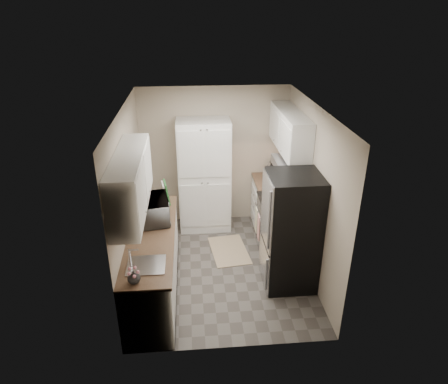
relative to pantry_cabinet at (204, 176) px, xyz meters
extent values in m
plane|color=#56514C|center=(0.20, -1.32, -1.00)|extent=(3.20, 3.20, 0.00)
cube|color=#BDAF99|center=(0.20, 0.28, 0.25)|extent=(2.60, 0.04, 2.50)
cube|color=#BDAF99|center=(0.20, -2.92, 0.25)|extent=(2.60, 0.04, 2.50)
cube|color=#BDAF99|center=(-1.10, -1.32, 0.25)|extent=(0.04, 3.20, 2.50)
cube|color=#BDAF99|center=(1.50, -1.32, 0.25)|extent=(0.04, 3.20, 2.50)
cube|color=white|center=(0.20, -1.32, 1.50)|extent=(2.60, 3.20, 0.04)
cube|color=white|center=(-0.93, -2.07, 0.83)|extent=(0.33, 1.60, 0.70)
cube|color=white|center=(1.33, -0.50, 0.89)|extent=(0.33, 1.55, 0.58)
cube|color=#99999E|center=(1.27, -0.93, 0.52)|extent=(0.45, 0.76, 0.13)
cube|color=#B7B7BC|center=(-0.79, -2.47, -0.07)|extent=(0.45, 0.40, 0.02)
cube|color=brown|center=(-1.09, -1.12, 0.18)|extent=(0.02, 0.22, 0.22)
cube|color=white|center=(0.00, 0.00, 0.00)|extent=(0.90, 0.55, 2.00)
cube|color=white|center=(-0.79, -1.75, -0.56)|extent=(0.60, 2.30, 0.88)
cube|color=brown|center=(-0.79, -1.75, -0.10)|extent=(0.63, 2.33, 0.04)
cube|color=white|center=(1.19, -0.12, -0.56)|extent=(0.60, 0.80, 0.88)
cube|color=brown|center=(1.19, -0.12, -0.10)|extent=(0.63, 0.83, 0.04)
cube|color=#B7B7BC|center=(1.17, -0.93, -0.55)|extent=(0.64, 0.76, 0.90)
cube|color=black|center=(1.17, -0.93, -0.08)|extent=(0.66, 0.78, 0.03)
cube|color=black|center=(1.46, -0.93, 0.02)|extent=(0.06, 0.76, 0.22)
cube|color=#D4898B|center=(0.80, -1.06, -0.45)|extent=(0.01, 0.16, 0.42)
cube|color=beige|center=(0.80, -0.83, -0.45)|extent=(0.01, 0.16, 0.42)
cube|color=#B7B7BC|center=(1.14, -1.73, -0.15)|extent=(0.70, 0.72, 1.70)
imported|color=#A8A7AC|center=(-0.77, -1.36, 0.09)|extent=(0.51, 0.67, 0.34)
cylinder|color=black|center=(-0.94, -0.86, 0.06)|extent=(0.07, 0.07, 0.27)
imported|color=beige|center=(-0.89, -2.77, -0.01)|extent=(0.18, 0.18, 0.15)
cube|color=#2B7C32|center=(-0.61, -0.80, 0.09)|extent=(0.07, 0.27, 0.34)
cube|color=silver|center=(1.29, -0.01, 0.04)|extent=(0.35, 0.43, 0.23)
cube|color=tan|center=(0.36, -0.86, -0.99)|extent=(0.67, 0.97, 0.01)
camera|label=1|loc=(-0.21, -6.42, 2.73)|focal=32.00mm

